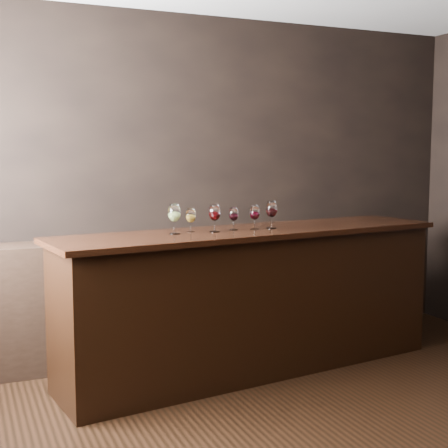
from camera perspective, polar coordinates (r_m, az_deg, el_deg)
name	(u,v)px	position (r m, az deg, el deg)	size (l,w,h in m)	color
room_shell	(301,121)	(3.32, 7.05, 9.31)	(5.02, 4.52, 2.81)	black
bar_counter	(254,303)	(4.77, 2.73, -7.18)	(2.98, 0.64, 1.04)	black
bar_top	(254,232)	(4.67, 2.76, -0.72)	(3.07, 0.71, 0.04)	black
back_bar_shelf	(164,296)	(5.15, -5.52, -6.60)	(2.69, 0.40, 0.97)	black
glass_white	(174,214)	(4.38, -4.57, 0.96)	(0.09, 0.09, 0.21)	white
glass_amber	(191,216)	(4.49, -3.06, 0.73)	(0.07, 0.07, 0.17)	white
glass_red_a	(215,213)	(4.49, -0.86, 0.99)	(0.09, 0.09, 0.20)	white
glass_red_b	(234,215)	(4.61, 0.88, 0.86)	(0.07, 0.07, 0.17)	white
glass_red_c	(255,213)	(4.64, 2.82, 1.01)	(0.08, 0.08, 0.18)	white
glass_red_d	(272,210)	(4.73, 4.37, 1.30)	(0.09, 0.09, 0.21)	white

